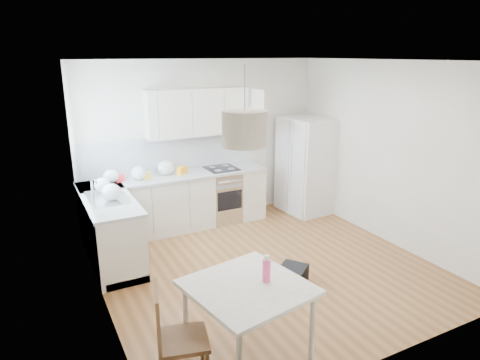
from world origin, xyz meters
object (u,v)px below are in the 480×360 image
(refrigerator, at_px, (306,165))
(dining_table, at_px, (248,294))
(gym_bag, at_px, (291,277))
(dining_chair, at_px, (184,338))

(refrigerator, height_order, dining_table, refrigerator)
(dining_table, height_order, gym_bag, dining_table)
(dining_chair, distance_m, gym_bag, 2.03)
(dining_table, relative_size, dining_chair, 1.19)
(refrigerator, relative_size, dining_table, 1.49)
(dining_table, relative_size, gym_bag, 2.37)
(dining_table, bearing_deg, gym_bag, 29.70)
(dining_table, distance_m, gym_bag, 1.56)
(dining_chair, bearing_deg, gym_bag, 43.67)
(dining_chair, xyz_separation_m, gym_bag, (1.75, 0.97, -0.37))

